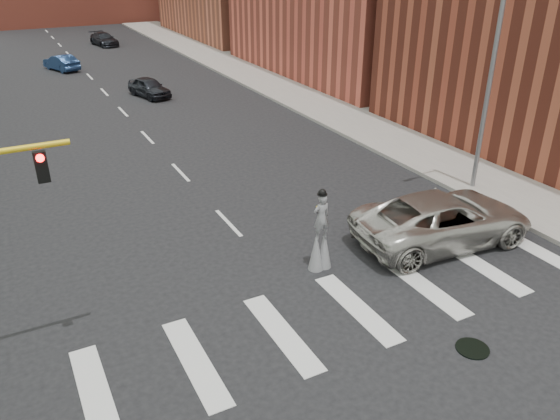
# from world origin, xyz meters

# --- Properties ---
(ground_plane) EXTENTS (160.00, 160.00, 0.00)m
(ground_plane) POSITION_xyz_m (0.00, 0.00, 0.00)
(ground_plane) COLOR black
(ground_plane) RESTS_ON ground
(sidewalk_right) EXTENTS (5.00, 90.00, 0.18)m
(sidewalk_right) POSITION_xyz_m (12.50, 25.00, 0.09)
(sidewalk_right) COLOR gray
(sidewalk_right) RESTS_ON ground
(manhole) EXTENTS (0.90, 0.90, 0.04)m
(manhole) POSITION_xyz_m (3.00, -2.00, 0.02)
(manhole) COLOR black
(manhole) RESTS_ON ground
(streetlight) EXTENTS (2.05, 0.20, 9.00)m
(streetlight) POSITION_xyz_m (10.90, 6.00, 4.90)
(streetlight) COLOR slate
(streetlight) RESTS_ON ground
(stilt_performer) EXTENTS (0.84, 0.53, 2.92)m
(stilt_performer) POSITION_xyz_m (1.48, 3.50, 1.13)
(stilt_performer) COLOR #322114
(stilt_performer) RESTS_ON ground
(suv_crossing) EXTENTS (6.97, 3.70, 1.87)m
(suv_crossing) POSITION_xyz_m (6.39, 3.00, 0.93)
(suv_crossing) COLOR #B3B0A9
(suv_crossing) RESTS_ON ground
(car_near) EXTENTS (2.59, 4.29, 1.37)m
(car_near) POSITION_xyz_m (2.66, 29.05, 0.68)
(car_near) COLOR black
(car_near) RESTS_ON ground
(car_mid) EXTENTS (2.77, 4.33, 1.35)m
(car_mid) POSITION_xyz_m (-1.65, 41.69, 0.67)
(car_mid) COLOR navy
(car_mid) RESTS_ON ground
(car_far) EXTENTS (2.65, 4.86, 1.34)m
(car_far) POSITION_xyz_m (4.32, 53.30, 0.67)
(car_far) COLOR black
(car_far) RESTS_ON ground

